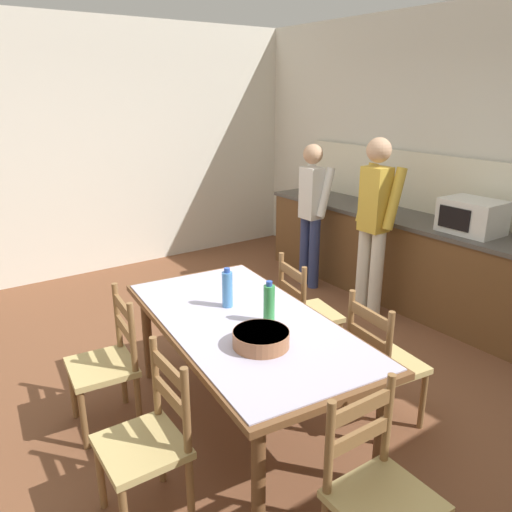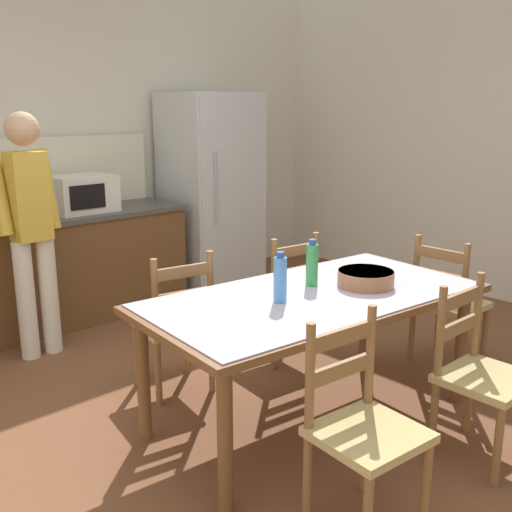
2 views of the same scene
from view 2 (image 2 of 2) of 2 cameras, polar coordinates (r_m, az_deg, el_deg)
name	(u,v)px [view 2 (image 2 of 2)]	position (r m, az deg, el deg)	size (l,w,h in m)	color
ground_plane	(242,418)	(3.58, -1.35, -15.16)	(8.32, 8.32, 0.00)	brown
wall_back	(27,143)	(5.41, -20.94, 10.02)	(6.52, 0.12, 2.90)	silver
refrigerator	(212,192)	(5.87, -4.22, 6.10)	(0.83, 0.73, 1.87)	silver
microwave	(82,194)	(5.14, -16.25, 5.72)	(0.50, 0.39, 0.30)	white
dining_table	(313,307)	(3.32, 5.47, -4.82)	(2.00, 1.16, 0.75)	brown
bottle_near_centre	(280,279)	(3.11, 2.31, -2.21)	(0.07, 0.07, 0.27)	#4C8ED6
bottle_off_centre	(312,264)	(3.41, 5.36, -0.79)	(0.07, 0.07, 0.27)	green
serving_bowl	(366,277)	(3.46, 10.41, -2.00)	(0.32, 0.32, 0.09)	#9E6642
chair_side_near_right	(480,374)	(3.26, 20.53, -10.49)	(0.43, 0.41, 0.91)	olive
chair_side_far_right	(283,298)	(4.21, 2.54, -3.99)	(0.47, 0.45, 0.91)	olive
chair_head_end	(448,303)	(4.30, 17.79, -4.31)	(0.41, 0.43, 0.91)	olive
chair_side_far_left	(175,324)	(3.75, -7.70, -6.44)	(0.49, 0.47, 0.91)	olive
chair_side_near_left	(362,428)	(2.64, 10.05, -15.84)	(0.46, 0.44, 0.91)	olive
person_at_counter	(30,223)	(4.41, -20.70, 2.94)	(0.43, 0.30, 1.72)	silver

